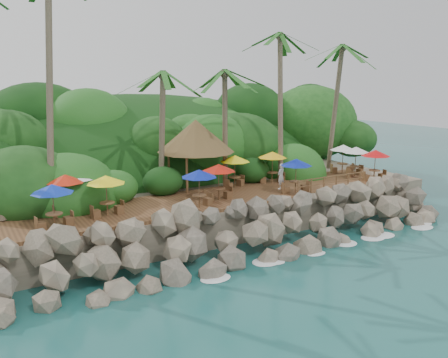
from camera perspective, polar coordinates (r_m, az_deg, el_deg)
ground at (r=25.28m, az=7.09°, el=-10.06°), size 140.00×140.00×0.00m
land_base at (r=38.26m, az=-7.69°, el=-0.71°), size 32.00×25.20×2.10m
jungle_hill at (r=45.32m, az=-11.40°, el=-0.17°), size 44.80×28.00×15.40m
seawall at (r=26.38m, az=4.48°, el=-6.37°), size 29.00×4.00×2.30m
terrace at (r=29.29m, az=-0.00°, el=-2.29°), size 26.00×5.00×0.20m
jungle_foliage at (r=37.61m, az=-7.04°, el=-2.57°), size 44.00×16.00×12.00m
foam_line at (r=25.48m, az=6.67°, el=-9.78°), size 25.20×0.80×0.06m
palms at (r=30.31m, az=-4.23°, el=17.66°), size 31.15×7.03×14.32m
palapa at (r=31.29m, az=-3.50°, el=5.31°), size 5.22×5.22×4.60m
dining_clusters at (r=29.17m, az=0.96°, el=1.58°), size 24.36×5.26×2.23m
railing at (r=31.33m, az=12.95°, el=-0.32°), size 6.10×0.10×1.00m
waiter at (r=31.19m, az=7.04°, el=0.33°), size 0.73×0.61×1.73m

